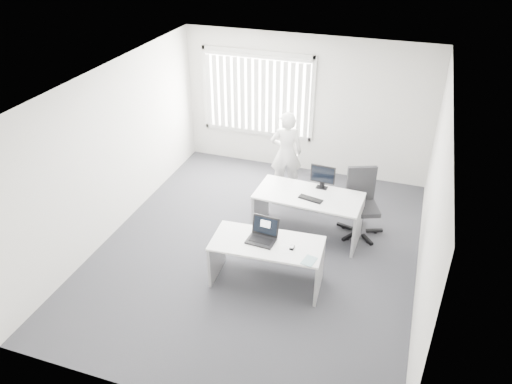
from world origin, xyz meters
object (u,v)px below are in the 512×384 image
(laptop, at_px, (261,233))
(desk_near, at_px, (267,254))
(desk_far, at_px, (308,206))
(person, at_px, (286,153))
(monitor, at_px, (323,177))
(office_chair, at_px, (360,214))

(laptop, bearing_deg, desk_near, 7.41)
(desk_far, relative_size, person, 1.08)
(laptop, xyz_separation_m, monitor, (0.52, 1.67, 0.11))
(monitor, bearing_deg, desk_near, -100.57)
(desk_near, xyz_separation_m, monitor, (0.43, 1.67, 0.47))
(monitor, bearing_deg, desk_far, -114.03)
(monitor, bearing_deg, person, 135.38)
(desk_near, bearing_deg, laptop, 179.45)
(person, distance_m, monitor, 1.38)
(desk_near, distance_m, person, 2.75)
(desk_near, height_order, person, person)
(person, height_order, monitor, person)
(desk_far, xyz_separation_m, office_chair, (0.82, 0.37, -0.21))
(person, distance_m, laptop, 2.72)
(desk_far, bearing_deg, monitor, 64.64)
(office_chair, relative_size, person, 0.71)
(desk_near, bearing_deg, person, 96.55)
(office_chair, height_order, monitor, monitor)
(desk_far, xyz_separation_m, laptop, (-0.37, -1.39, 0.31))
(person, bearing_deg, laptop, 80.06)
(desk_far, height_order, office_chair, office_chair)
(office_chair, bearing_deg, desk_far, -177.38)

